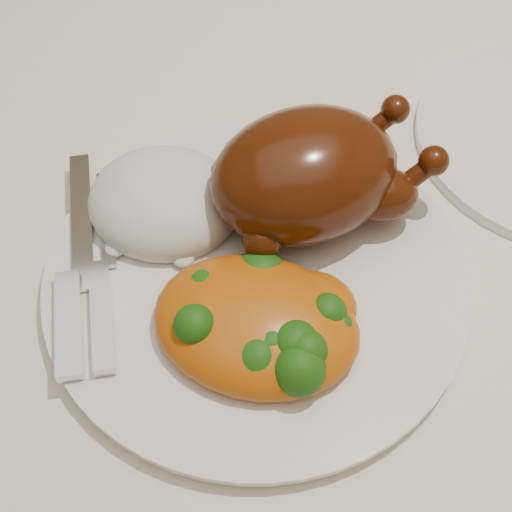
{
  "coord_description": "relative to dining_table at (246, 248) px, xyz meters",
  "views": [
    {
      "loc": [
        -0.01,
        -0.4,
        1.21
      ],
      "look_at": [
        0.0,
        -0.11,
        0.8
      ],
      "focal_mm": 50.0,
      "sensor_mm": 36.0,
      "label": 1
    }
  ],
  "objects": [
    {
      "name": "floor",
      "position": [
        0.0,
        0.0,
        -0.67
      ],
      "size": [
        4.0,
        4.0,
        0.0
      ],
      "primitive_type": "plane",
      "color": "brown",
      "rests_on": "ground"
    },
    {
      "name": "dining_table",
      "position": [
        0.0,
        0.0,
        0.0
      ],
      "size": [
        1.6,
        0.9,
        0.76
      ],
      "color": "brown",
      "rests_on": "floor"
    },
    {
      "name": "tablecloth",
      "position": [
        0.0,
        0.0,
        0.07
      ],
      "size": [
        1.73,
        1.03,
        0.18
      ],
      "color": "beige",
      "rests_on": "dining_table"
    },
    {
      "name": "dinner_plate",
      "position": [
        0.0,
        -0.11,
        0.11
      ],
      "size": [
        0.38,
        0.38,
        0.01
      ],
      "primitive_type": "cylinder",
      "rotation": [
        0.0,
        0.0,
        -0.31
      ],
      "color": "silver",
      "rests_on": "tablecloth"
    },
    {
      "name": "roast_chicken",
      "position": [
        0.05,
        -0.05,
        0.16
      ],
      "size": [
        0.19,
        0.15,
        0.09
      ],
      "rotation": [
        0.0,
        0.0,
        0.33
      ],
      "color": "#441B07",
      "rests_on": "dinner_plate"
    },
    {
      "name": "rice_mound",
      "position": [
        -0.06,
        -0.05,
        0.13
      ],
      "size": [
        0.14,
        0.13,
        0.06
      ],
      "rotation": [
        0.0,
        0.0,
        -0.24
      ],
      "color": "silver",
      "rests_on": "dinner_plate"
    },
    {
      "name": "mac_and_cheese",
      "position": [
        0.01,
        -0.16,
        0.13
      ],
      "size": [
        0.17,
        0.15,
        0.05
      ],
      "rotation": [
        0.0,
        0.0,
        -0.33
      ],
      "color": "#BD5C0C",
      "rests_on": "dinner_plate"
    },
    {
      "name": "cutlery",
      "position": [
        -0.12,
        -0.12,
        0.12
      ],
      "size": [
        0.05,
        0.2,
        0.01
      ],
      "rotation": [
        0.0,
        0.0,
        0.11
      ],
      "color": "silver",
      "rests_on": "dinner_plate"
    }
  ]
}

